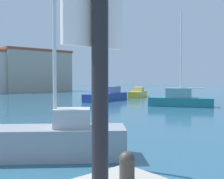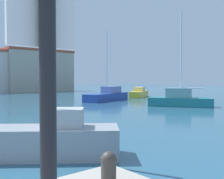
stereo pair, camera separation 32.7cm
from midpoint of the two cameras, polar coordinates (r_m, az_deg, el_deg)
water at (r=29.35m, az=-9.60°, el=-2.84°), size 160.00×160.00×0.00m
mooring_bollard at (r=4.31m, az=0.86°, el=-15.48°), size 0.24×0.24×0.47m
sailboat_grey_behind_lamppost at (r=9.32m, az=-12.33°, el=-9.99°), size 4.50×3.94×5.80m
sailboat_blue_near_pier at (r=32.70m, az=-1.31°, el=-1.19°), size 7.49×4.31×8.22m
motorboat_yellow_far_left at (r=39.68m, az=5.15°, el=-0.77°), size 5.95×4.64×1.41m
sailboat_teal_inner_mooring at (r=26.55m, az=13.51°, el=-1.96°), size 4.63×5.95×8.84m
yacht_club at (r=59.04m, az=-15.35°, el=3.79°), size 14.01×5.23×8.58m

